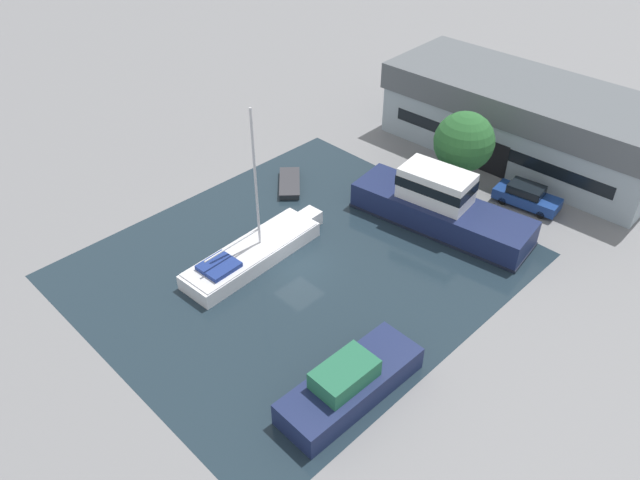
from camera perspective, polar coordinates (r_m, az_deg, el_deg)
ground_plane at (r=40.72m, az=-1.97°, el=-2.31°), size 440.00×440.00×0.00m
water_canal at (r=40.72m, az=-1.97°, el=-2.31°), size 23.10×26.30×0.01m
warehouse_building at (r=53.91m, az=18.21°, el=10.38°), size 23.11×9.90×6.15m
quay_tree_near_building at (r=46.92m, az=13.03°, el=8.73°), size 4.43×4.43×6.44m
parked_car at (r=48.18m, az=18.38°, el=3.84°), size 4.93×2.49×1.71m
sailboat_moored at (r=40.97m, az=-6.07°, el=-1.13°), size 3.39×11.33×10.66m
motor_cruiser at (r=44.23m, az=10.88°, el=3.04°), size 13.32×5.65×4.17m
small_dinghy at (r=48.36m, az=-2.80°, el=5.19°), size 4.04×3.92×0.49m
cabin_boat at (r=32.59m, az=2.74°, el=-12.96°), size 3.02×8.30×2.48m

